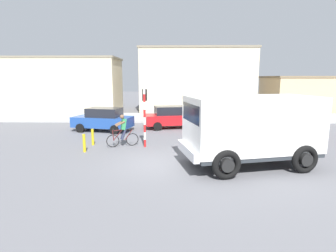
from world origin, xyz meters
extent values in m
plane|color=slate|center=(0.00, 0.00, 0.00)|extent=(120.00, 120.00, 0.00)
cube|color=#ADADA8|center=(0.00, 13.05, 0.08)|extent=(80.00, 5.00, 0.16)
cube|color=white|center=(3.72, -0.12, 1.80)|extent=(5.63, 3.63, 2.20)
cube|color=#2D3338|center=(3.72, -0.12, 0.62)|extent=(5.52, 3.55, 0.16)
cube|color=silver|center=(1.09, -0.73, 0.80)|extent=(0.78, 2.37, 0.36)
cube|color=black|center=(1.24, -0.70, 2.30)|extent=(0.60, 2.10, 0.70)
torus|color=black|center=(2.45, -1.73, 0.55)|extent=(1.13, 0.49, 1.10)
cylinder|color=black|center=(2.45, -1.73, 0.55)|extent=(0.55, 0.41, 0.50)
torus|color=black|center=(1.86, 0.76, 0.55)|extent=(1.13, 0.49, 1.10)
cylinder|color=black|center=(1.86, 0.76, 0.55)|extent=(0.55, 0.41, 0.50)
torus|color=black|center=(5.58, -0.99, 0.55)|extent=(1.13, 0.49, 1.10)
cylinder|color=black|center=(5.58, -0.99, 0.55)|extent=(0.55, 0.41, 0.50)
torus|color=black|center=(5.00, 1.50, 0.55)|extent=(1.13, 0.49, 1.10)
cylinder|color=black|center=(5.00, 1.50, 0.55)|extent=(0.55, 0.41, 0.50)
torus|color=black|center=(-2.69, 2.74, 0.34)|extent=(0.65, 0.29, 0.68)
torus|color=black|center=(-1.71, 3.12, 0.34)|extent=(0.65, 0.29, 0.68)
cylinder|color=#591E1E|center=(-2.37, 2.87, 0.91)|extent=(0.57, 0.26, 0.09)
cylinder|color=#591E1E|center=(-2.42, 2.84, 0.66)|extent=(0.49, 0.23, 0.57)
cylinder|color=#591E1E|center=(-1.90, 3.05, 0.61)|extent=(0.43, 0.20, 0.57)
cylinder|color=#591E1E|center=(-2.67, 2.75, 0.64)|extent=(0.10, 0.08, 0.59)
cylinder|color=black|center=(-2.64, 2.76, 0.95)|extent=(0.21, 0.48, 0.03)
cube|color=black|center=(-2.09, 2.97, 0.88)|extent=(0.27, 0.20, 0.06)
cube|color=#338C51|center=(-2.14, 2.96, 1.21)|extent=(0.39, 0.41, 0.59)
sphere|color=brown|center=(-2.20, 2.93, 1.61)|extent=(0.22, 0.22, 0.22)
cylinder|color=#2D334C|center=(-2.13, 2.85, 0.65)|extent=(0.33, 0.22, 0.57)
cylinder|color=brown|center=(-2.26, 2.73, 1.26)|extent=(0.49, 0.26, 0.29)
cylinder|color=#2D334C|center=(-2.20, 3.04, 0.65)|extent=(0.33, 0.22, 0.57)
cylinder|color=brown|center=(-2.38, 3.03, 1.26)|extent=(0.49, 0.26, 0.29)
cylinder|color=red|center=(-1.00, 2.85, 0.20)|extent=(0.12, 0.12, 0.40)
cylinder|color=white|center=(-1.00, 2.85, 0.60)|extent=(0.12, 0.12, 0.40)
cylinder|color=red|center=(-1.00, 2.85, 1.00)|extent=(0.12, 0.12, 0.40)
cylinder|color=white|center=(-1.00, 2.85, 1.40)|extent=(0.12, 0.12, 0.40)
cylinder|color=red|center=(-1.00, 2.85, 1.80)|extent=(0.12, 0.12, 0.40)
cylinder|color=white|center=(-1.00, 2.85, 2.20)|extent=(0.12, 0.12, 0.40)
cylinder|color=red|center=(-1.00, 2.85, 2.60)|extent=(0.12, 0.12, 0.40)
cylinder|color=white|center=(-1.00, 2.85, 3.00)|extent=(0.12, 0.12, 0.40)
cube|color=black|center=(-1.00, 3.03, 2.75)|extent=(0.24, 0.20, 0.60)
sphere|color=orange|center=(-1.00, 3.15, 2.75)|extent=(0.14, 0.14, 0.14)
cube|color=red|center=(7.00, 5.88, 0.65)|extent=(4.24, 2.39, 0.70)
cube|color=black|center=(6.85, 5.91, 1.30)|extent=(2.42, 1.82, 0.60)
cylinder|color=black|center=(8.37, 6.49, 0.30)|extent=(0.62, 0.28, 0.60)
cylinder|color=black|center=(8.06, 4.82, 0.30)|extent=(0.62, 0.28, 0.60)
cylinder|color=black|center=(5.93, 6.94, 0.30)|extent=(0.62, 0.28, 0.60)
cylinder|color=black|center=(5.62, 5.26, 0.30)|extent=(0.62, 0.28, 0.60)
cube|color=#234C9E|center=(-4.38, 7.16, 0.65)|extent=(4.26, 2.47, 0.70)
cube|color=black|center=(-4.23, 7.13, 1.30)|extent=(2.45, 1.86, 0.60)
cylinder|color=black|center=(-5.76, 6.57, 0.30)|extent=(0.62, 0.30, 0.60)
cylinder|color=black|center=(-5.42, 8.24, 0.30)|extent=(0.62, 0.30, 0.60)
cylinder|color=black|center=(-3.33, 6.08, 0.30)|extent=(0.62, 0.30, 0.60)
cylinder|color=black|center=(-2.99, 7.74, 0.30)|extent=(0.62, 0.30, 0.60)
cube|color=red|center=(0.42, 8.41, 0.65)|extent=(4.27, 2.52, 0.70)
cube|color=black|center=(0.28, 8.38, 1.30)|extent=(2.46, 1.88, 0.60)
cylinder|color=black|center=(1.45, 9.51, 0.30)|extent=(0.62, 0.30, 0.60)
cylinder|color=black|center=(1.82, 7.85, 0.30)|extent=(0.62, 0.30, 0.60)
cylinder|color=black|center=(-0.97, 8.98, 0.30)|extent=(0.62, 0.30, 0.60)
cylinder|color=black|center=(-0.61, 7.32, 0.30)|extent=(0.62, 0.30, 0.60)
cylinder|color=gold|center=(-3.89, 1.78, 0.45)|extent=(0.14, 0.14, 0.90)
cylinder|color=gold|center=(-3.89, 3.18, 0.45)|extent=(0.14, 0.14, 0.90)
cube|color=beige|center=(-11.57, 18.46, 2.78)|extent=(11.96, 5.33, 5.56)
cube|color=gray|center=(-11.57, 18.46, 5.66)|extent=(12.20, 5.43, 0.20)
cube|color=beige|center=(2.89, 18.97, 3.25)|extent=(11.73, 6.34, 6.50)
cube|color=gray|center=(2.89, 18.97, 6.60)|extent=(11.96, 6.47, 0.20)
cube|color=#D1B284|center=(15.74, 20.12, 1.80)|extent=(9.00, 6.89, 3.61)
cube|color=#7D6B4F|center=(15.74, 20.12, 3.71)|extent=(9.18, 7.03, 0.20)
camera|label=1|loc=(0.55, -11.07, 3.65)|focal=28.83mm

